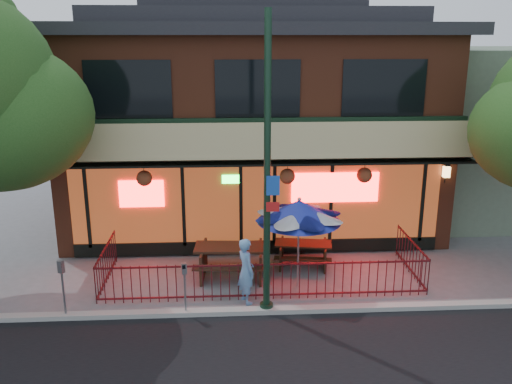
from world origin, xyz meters
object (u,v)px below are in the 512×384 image
parking_meter_near (185,280)px  parking_meter_far (62,280)px  pedestrian (246,271)px  patio_umbrella (299,211)px  picnic_table_right (303,250)px  street_light (267,186)px  picnic_table_left (232,256)px

parking_meter_near → parking_meter_far: (-2.82, 0.01, 0.08)m
parking_meter_far → pedestrian: bearing=7.5°
patio_umbrella → parking_meter_far: size_ratio=1.69×
patio_umbrella → pedestrian: size_ratio=1.47×
picnic_table_right → street_light: bearing=-115.3°
street_light → parking_meter_near: bearing=-177.7°
patio_umbrella → parking_meter_near: bearing=-154.4°
street_light → picnic_table_right: street_light is taller
parking_meter_near → patio_umbrella: bearing=25.6°
street_light → picnic_table_left: bearing=111.2°
parking_meter_far → picnic_table_left: bearing=28.3°
picnic_table_right → parking_meter_near: 4.25m
patio_umbrella → pedestrian: patio_umbrella is taller
picnic_table_left → patio_umbrella: 2.44m
picnic_table_right → parking_meter_far: parking_meter_far is taller
picnic_table_right → patio_umbrella: bearing=-103.9°
patio_umbrella → parking_meter_far: bearing=-166.5°
street_light → parking_meter_far: (-4.77, -0.06, -2.16)m
patio_umbrella → pedestrian: bearing=-150.4°
parking_meter_near → parking_meter_far: 2.82m
picnic_table_right → parking_meter_near: size_ratio=1.34×
patio_umbrella → picnic_table_right: bearing=76.1°
picnic_table_right → pedestrian: (-1.74, -2.17, 0.39)m
parking_meter_near → pedestrian: bearing=21.5°
picnic_table_left → picnic_table_right: bearing=16.2°
picnic_table_right → patio_umbrella: patio_umbrella is taller
picnic_table_left → parking_meter_far: parking_meter_far is taller
pedestrian → parking_meter_far: (-4.29, -0.57, 0.15)m
street_light → parking_meter_far: 5.23m
street_light → picnic_table_right: size_ratio=3.89×
street_light → patio_umbrella: street_light is taller
picnic_table_left → street_light: bearing=-68.8°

